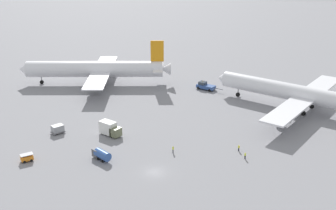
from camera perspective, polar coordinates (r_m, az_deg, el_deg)
name	(u,v)px	position (r m, az deg, el deg)	size (l,w,h in m)	color
ground_plane	(155,172)	(90.87, -1.80, -8.94)	(600.00, 600.00, 0.00)	gray
airliner_at_gate_left	(96,69)	(147.04, -9.59, 4.72)	(51.66, 40.18, 15.01)	silver
airliner_being_pushed	(300,94)	(127.34, 17.21, 1.41)	(47.86, 45.04, 14.65)	silver
pushback_tug	(205,86)	(141.04, 5.03, 2.55)	(8.85, 5.71, 2.75)	#2D4C8C
gse_baggage_cart_near_cluster	(27,158)	(99.63, -18.35, -6.70)	(3.13, 2.91, 1.71)	orange
gse_container_dolly_flat	(58,129)	(111.48, -14.54, -3.11)	(3.78, 3.85, 2.15)	slate
gse_catering_truck_tall	(110,129)	(107.58, -7.76, -3.16)	(6.25, 5.01, 3.50)	#666B4C
gse_fuel_bowser_stubby	(101,154)	(96.26, -8.93, -6.50)	(5.02, 4.50, 2.40)	#2D5199
ground_crew_wing_walker_right	(245,155)	(97.18, 10.27, -6.66)	(0.36, 0.36, 1.59)	black
ground_crew_marshaller_foreground	(239,148)	(100.37, 9.44, -5.66)	(0.37, 0.45, 1.61)	black
ground_crew_ramp_agent_by_cones	(173,149)	(98.17, 0.68, -5.94)	(0.36, 0.36, 1.75)	#4C4C51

